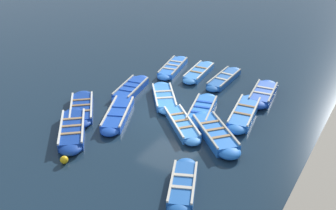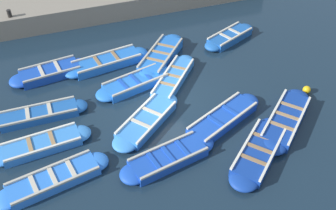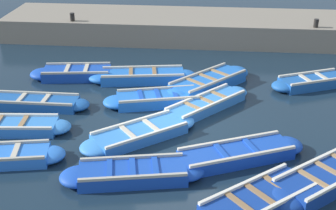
{
  "view_description": "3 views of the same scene",
  "coord_description": "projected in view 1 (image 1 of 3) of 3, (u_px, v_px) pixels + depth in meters",
  "views": [
    {
      "loc": [
        -8.55,
        14.04,
        9.23
      ],
      "look_at": [
        0.2,
        -0.24,
        0.25
      ],
      "focal_mm": 42.0,
      "sensor_mm": 36.0,
      "label": 1
    },
    {
      "loc": [
        11.06,
        -3.86,
        9.97
      ],
      "look_at": [
        0.42,
        -0.01,
        0.21
      ],
      "focal_mm": 42.0,
      "sensor_mm": 36.0,
      "label": 2
    },
    {
      "loc": [
        12.21,
        0.84,
        6.53
      ],
      "look_at": [
        -0.27,
        -0.34,
        0.51
      ],
      "focal_mm": 50.0,
      "sensor_mm": 36.0,
      "label": 3
    }
  ],
  "objects": [
    {
      "name": "boat_tucked",
      "position": [
        202.0,
        110.0,
        18.72
      ],
      "size": [
        1.73,
        3.63,
        0.39
      ],
      "color": "blue",
      "rests_on": "ground"
    },
    {
      "name": "boat_mid_row",
      "position": [
        215.0,
        133.0,
        16.84
      ],
      "size": [
        3.52,
        3.28,
        0.46
      ],
      "color": "blue",
      "rests_on": "ground"
    },
    {
      "name": "boat_outer_left",
      "position": [
        224.0,
        79.0,
        21.94
      ],
      "size": [
        0.85,
        3.61,
        0.36
      ],
      "color": "#1E59AD",
      "rests_on": "ground"
    },
    {
      "name": "buoy_orange_near",
      "position": [
        64.0,
        160.0,
        15.23
      ],
      "size": [
        0.32,
        0.32,
        0.32
      ],
      "primitive_type": "sphere",
      "color": "#EAB214",
      "rests_on": "ground"
    },
    {
      "name": "boat_end_of_row",
      "position": [
        164.0,
        97.0,
        19.96
      ],
      "size": [
        2.94,
        3.35,
        0.36
      ],
      "color": "#3884E0",
      "rests_on": "ground"
    },
    {
      "name": "boat_drifting",
      "position": [
        72.0,
        130.0,
        17.13
      ],
      "size": [
        3.23,
        3.56,
        0.44
      ],
      "color": "navy",
      "rests_on": "ground"
    },
    {
      "name": "boat_inner_gap",
      "position": [
        263.0,
        94.0,
        20.23
      ],
      "size": [
        1.38,
        3.49,
        0.43
      ],
      "color": "#1947B7",
      "rests_on": "ground"
    },
    {
      "name": "boat_bow_out",
      "position": [
        183.0,
        185.0,
        13.88
      ],
      "size": [
        2.01,
        3.22,
        0.4
      ],
      "color": "#1E59AD",
      "rests_on": "ground"
    },
    {
      "name": "boat_broadside",
      "position": [
        173.0,
        68.0,
        23.38
      ],
      "size": [
        1.52,
        3.79,
        0.37
      ],
      "color": "blue",
      "rests_on": "ground"
    },
    {
      "name": "boat_outer_right",
      "position": [
        82.0,
        108.0,
        18.91
      ],
      "size": [
        3.13,
        3.44,
        0.38
      ],
      "color": "navy",
      "rests_on": "ground"
    },
    {
      "name": "ground_plane",
      "position": [
        169.0,
        113.0,
        18.84
      ],
      "size": [
        120.0,
        120.0,
        0.0
      ],
      "primitive_type": "plane",
      "color": "#162838"
    },
    {
      "name": "boat_centre",
      "position": [
        244.0,
        113.0,
        18.43
      ],
      "size": [
        1.48,
        3.97,
        0.42
      ],
      "color": "blue",
      "rests_on": "ground"
    },
    {
      "name": "boat_alongside",
      "position": [
        181.0,
        123.0,
        17.66
      ],
      "size": [
        3.24,
        3.01,
        0.36
      ],
      "color": "#3884E0",
      "rests_on": "ground"
    },
    {
      "name": "boat_stern_in",
      "position": [
        118.0,
        114.0,
        18.38
      ],
      "size": [
        2.33,
        3.84,
        0.4
      ],
      "color": "#1947B7",
      "rests_on": "ground"
    },
    {
      "name": "boat_near_quay",
      "position": [
        131.0,
        89.0,
        20.78
      ],
      "size": [
        1.55,
        3.6,
        0.39
      ],
      "color": "#1947B7",
      "rests_on": "ground"
    },
    {
      "name": "boat_far_corner",
      "position": [
        199.0,
        72.0,
        22.75
      ],
      "size": [
        1.12,
        3.52,
        0.37
      ],
      "color": "#3884E0",
      "rests_on": "ground"
    }
  ]
}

